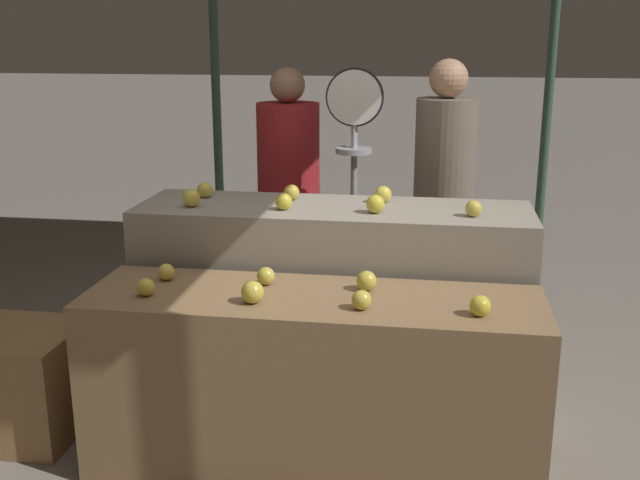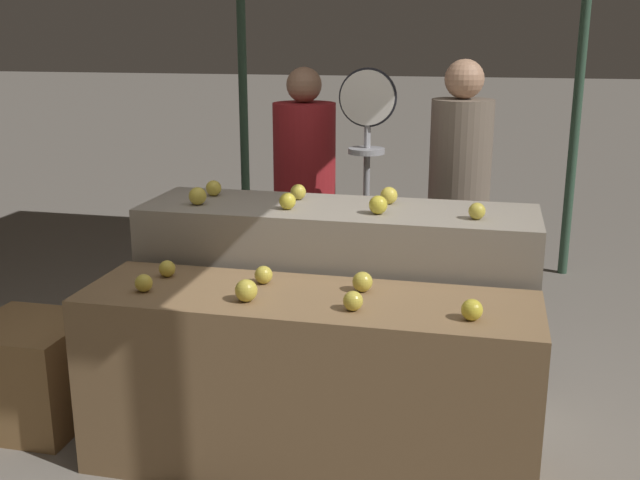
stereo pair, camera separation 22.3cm
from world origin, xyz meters
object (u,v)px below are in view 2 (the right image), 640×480
Objects in this scene: produce_scale at (367,146)px; wooden_crate_side at (32,373)px; person_vendor_at_scale at (305,182)px; person_customer_left at (459,185)px.

wooden_crate_side is at bearing -138.19° from produce_scale.
person_vendor_at_scale is at bearing 58.64° from wooden_crate_side.
person_customer_left reaches higher than produce_scale.
person_customer_left reaches higher than wooden_crate_side.
produce_scale is at bearing 41.81° from wooden_crate_side.
produce_scale is 2.05m from wooden_crate_side.
person_customer_left is 2.44m from wooden_crate_side.
person_customer_left is at bearing 37.31° from wooden_crate_side.
produce_scale is 0.60m from person_vendor_at_scale.
person_customer_left is at bearing 21.85° from produce_scale.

